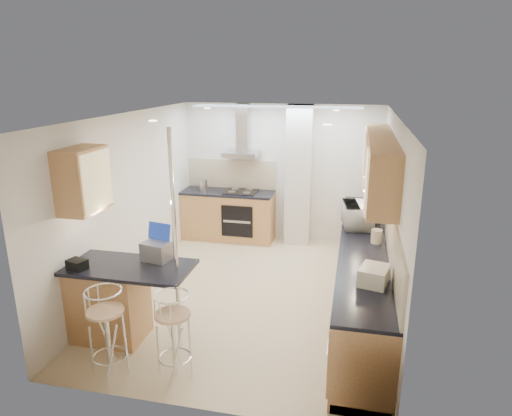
% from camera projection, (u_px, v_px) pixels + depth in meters
% --- Properties ---
extents(ground, '(4.80, 4.80, 0.00)m').
position_uv_depth(ground, '(253.00, 293.00, 6.52)').
color(ground, beige).
rests_on(ground, ground).
extents(room_shell, '(3.64, 4.84, 2.51)m').
position_uv_depth(room_shell, '(281.00, 183.00, 6.37)').
color(room_shell, white).
rests_on(room_shell, ground).
extents(right_counter, '(0.63, 4.40, 0.92)m').
position_uv_depth(right_counter, '(362.00, 273.00, 6.08)').
color(right_counter, '#A56A42').
rests_on(right_counter, ground).
extents(back_counter, '(1.70, 0.63, 0.92)m').
position_uv_depth(back_counter, '(228.00, 215.00, 8.55)').
color(back_counter, '#A56A42').
rests_on(back_counter, ground).
extents(peninsula, '(1.47, 0.72, 0.94)m').
position_uv_depth(peninsula, '(130.00, 303.00, 5.26)').
color(peninsula, '#A56A42').
rests_on(peninsula, ground).
extents(microwave, '(0.49, 0.65, 0.33)m').
position_uv_depth(microwave, '(358.00, 215.00, 6.45)').
color(microwave, silver).
rests_on(microwave, right_counter).
extents(laptop, '(0.35, 0.29, 0.21)m').
position_uv_depth(laptop, '(156.00, 251.00, 5.26)').
color(laptop, gray).
rests_on(laptop, peninsula).
extents(bag, '(0.24, 0.20, 0.11)m').
position_uv_depth(bag, '(77.00, 265.00, 5.02)').
color(bag, black).
rests_on(bag, peninsula).
extents(bar_stool_near, '(0.44, 0.44, 0.97)m').
position_uv_depth(bar_stool_near, '(107.00, 333.00, 4.63)').
color(bar_stool_near, tan).
rests_on(bar_stool_near, ground).
extents(bar_stool_end, '(0.48, 0.48, 0.93)m').
position_uv_depth(bar_stool_end, '(174.00, 335.00, 4.62)').
color(bar_stool_end, tan).
rests_on(bar_stool_end, ground).
extents(jar_a, '(0.14, 0.14, 0.19)m').
position_uv_depth(jar_a, '(365.00, 207.00, 7.08)').
color(jar_a, silver).
rests_on(jar_a, right_counter).
extents(jar_b, '(0.12, 0.12, 0.14)m').
position_uv_depth(jar_b, '(378.00, 216.00, 6.74)').
color(jar_b, silver).
rests_on(jar_b, right_counter).
extents(jar_c, '(0.16, 0.16, 0.18)m').
position_uv_depth(jar_c, '(377.00, 236.00, 5.84)').
color(jar_c, '#B7AC93').
rests_on(jar_c, right_counter).
extents(jar_d, '(0.12, 0.12, 0.14)m').
position_uv_depth(jar_d, '(377.00, 278.00, 4.70)').
color(jar_d, silver).
rests_on(jar_d, right_counter).
extents(bread_bin, '(0.35, 0.41, 0.18)m').
position_uv_depth(bread_bin, '(374.00, 275.00, 4.71)').
color(bread_bin, silver).
rests_on(bread_bin, right_counter).
extents(kettle, '(0.16, 0.16, 0.22)m').
position_uv_depth(kettle, '(203.00, 185.00, 8.45)').
color(kettle, '#A6A8AB').
rests_on(kettle, back_counter).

